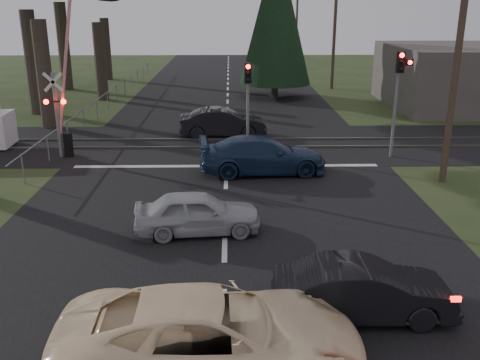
{
  "coord_description": "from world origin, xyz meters",
  "views": [
    {
      "loc": [
        0.18,
        -13.76,
        6.65
      ],
      "look_at": [
        0.48,
        2.38,
        1.3
      ],
      "focal_mm": 40.0,
      "sensor_mm": 36.0,
      "label": 1
    }
  ],
  "objects_px": {
    "dark_hatchback": "(363,291)",
    "dark_car_far": "(223,123)",
    "silver_car": "(198,213)",
    "utility_pole_far": "(297,20)",
    "blue_sedan": "(263,155)",
    "crossing_signal": "(62,112)",
    "traffic_signal_center": "(248,92)",
    "utility_pole_near": "(457,59)",
    "traffic_signal_right": "(399,84)",
    "cream_coupe": "(211,336)",
    "utility_pole_mid": "(335,29)"
  },
  "relations": [
    {
      "from": "traffic_signal_center",
      "to": "utility_pole_far",
      "type": "relative_size",
      "value": 0.46
    },
    {
      "from": "cream_coupe",
      "to": "utility_pole_mid",
      "type": "bearing_deg",
      "value": -15.6
    },
    {
      "from": "blue_sedan",
      "to": "dark_car_far",
      "type": "xyz_separation_m",
      "value": [
        -1.7,
        6.33,
        -0.01
      ]
    },
    {
      "from": "utility_pole_far",
      "to": "utility_pole_mid",
      "type": "bearing_deg",
      "value": -90.0
    },
    {
      "from": "utility_pole_far",
      "to": "dark_hatchback",
      "type": "height_order",
      "value": "utility_pole_far"
    },
    {
      "from": "traffic_signal_center",
      "to": "cream_coupe",
      "type": "relative_size",
      "value": 0.72
    },
    {
      "from": "traffic_signal_center",
      "to": "utility_pole_far",
      "type": "distance_m",
      "value": 44.99
    },
    {
      "from": "utility_pole_far",
      "to": "utility_pole_near",
      "type": "bearing_deg",
      "value": -90.0
    },
    {
      "from": "cream_coupe",
      "to": "dark_car_far",
      "type": "relative_size",
      "value": 1.28
    },
    {
      "from": "utility_pole_far",
      "to": "dark_hatchback",
      "type": "bearing_deg",
      "value": -95.3
    },
    {
      "from": "utility_pole_mid",
      "to": "utility_pole_far",
      "type": "distance_m",
      "value": 25.0
    },
    {
      "from": "utility_pole_near",
      "to": "blue_sedan",
      "type": "distance_m",
      "value": 8.15
    },
    {
      "from": "crossing_signal",
      "to": "silver_car",
      "type": "relative_size",
      "value": 1.83
    },
    {
      "from": "traffic_signal_right",
      "to": "utility_pole_near",
      "type": "relative_size",
      "value": 0.52
    },
    {
      "from": "traffic_signal_right",
      "to": "utility_pole_near",
      "type": "xyz_separation_m",
      "value": [
        0.95,
        -3.47,
        1.41
      ]
    },
    {
      "from": "utility_pole_near",
      "to": "cream_coupe",
      "type": "bearing_deg",
      "value": -127.69
    },
    {
      "from": "utility_pole_near",
      "to": "silver_car",
      "type": "distance_m",
      "value": 11.23
    },
    {
      "from": "traffic_signal_center",
      "to": "traffic_signal_right",
      "type": "bearing_deg",
      "value": -10.41
    },
    {
      "from": "silver_car",
      "to": "blue_sedan",
      "type": "height_order",
      "value": "blue_sedan"
    },
    {
      "from": "cream_coupe",
      "to": "dark_car_far",
      "type": "xyz_separation_m",
      "value": [
        0.0,
        18.85,
        -0.06
      ]
    },
    {
      "from": "crossing_signal",
      "to": "dark_hatchback",
      "type": "distance_m",
      "value": 16.86
    },
    {
      "from": "traffic_signal_center",
      "to": "dark_hatchback",
      "type": "relative_size",
      "value": 1.03
    },
    {
      "from": "silver_car",
      "to": "dark_car_far",
      "type": "distance_m",
      "value": 12.36
    },
    {
      "from": "utility_pole_near",
      "to": "dark_hatchback",
      "type": "xyz_separation_m",
      "value": [
        -5.42,
        -9.45,
        -4.07
      ]
    },
    {
      "from": "utility_pole_mid",
      "to": "silver_car",
      "type": "xyz_separation_m",
      "value": [
        -9.32,
        -28.76,
        -4.08
      ]
    },
    {
      "from": "utility_pole_near",
      "to": "dark_car_far",
      "type": "xyz_separation_m",
      "value": [
        -8.7,
        7.58,
        -3.99
      ]
    },
    {
      "from": "cream_coupe",
      "to": "silver_car",
      "type": "bearing_deg",
      "value": 3.66
    },
    {
      "from": "utility_pole_far",
      "to": "blue_sedan",
      "type": "bearing_deg",
      "value": -98.34
    },
    {
      "from": "traffic_signal_center",
      "to": "utility_pole_far",
      "type": "bearing_deg",
      "value": 80.4
    },
    {
      "from": "utility_pole_mid",
      "to": "dark_car_far",
      "type": "bearing_deg",
      "value": -117.92
    },
    {
      "from": "utility_pole_mid",
      "to": "utility_pole_far",
      "type": "xyz_separation_m",
      "value": [
        0.0,
        25.0,
        0.0
      ]
    },
    {
      "from": "utility_pole_near",
      "to": "traffic_signal_right",
      "type": "bearing_deg",
      "value": 105.34
    },
    {
      "from": "utility_pole_mid",
      "to": "blue_sedan",
      "type": "distance_m",
      "value": 24.13
    },
    {
      "from": "crossing_signal",
      "to": "traffic_signal_right",
      "type": "relative_size",
      "value": 1.48
    },
    {
      "from": "utility_pole_far",
      "to": "blue_sedan",
      "type": "height_order",
      "value": "utility_pole_far"
    },
    {
      "from": "utility_pole_mid",
      "to": "utility_pole_far",
      "type": "relative_size",
      "value": 1.0
    },
    {
      "from": "utility_pole_far",
      "to": "cream_coupe",
      "type": "distance_m",
      "value": 61.02
    },
    {
      "from": "utility_pole_mid",
      "to": "dark_hatchback",
      "type": "xyz_separation_m",
      "value": [
        -5.42,
        -33.45,
        -4.07
      ]
    },
    {
      "from": "crossing_signal",
      "to": "traffic_signal_center",
      "type": "relative_size",
      "value": 1.7
    },
    {
      "from": "traffic_signal_right",
      "to": "utility_pole_near",
      "type": "distance_m",
      "value": 3.87
    },
    {
      "from": "dark_hatchback",
      "to": "dark_car_far",
      "type": "distance_m",
      "value": 17.34
    },
    {
      "from": "utility_pole_far",
      "to": "blue_sedan",
      "type": "xyz_separation_m",
      "value": [
        -7.0,
        -47.75,
        -3.97
      ]
    },
    {
      "from": "utility_pole_mid",
      "to": "dark_car_far",
      "type": "height_order",
      "value": "utility_pole_mid"
    },
    {
      "from": "utility_pole_near",
      "to": "dark_hatchback",
      "type": "height_order",
      "value": "utility_pole_near"
    },
    {
      "from": "crossing_signal",
      "to": "silver_car",
      "type": "height_order",
      "value": "crossing_signal"
    },
    {
      "from": "dark_car_far",
      "to": "utility_pole_near",
      "type": "bearing_deg",
      "value": -134.11
    },
    {
      "from": "traffic_signal_right",
      "to": "blue_sedan",
      "type": "xyz_separation_m",
      "value": [
        -6.05,
        -2.22,
        -2.56
      ]
    },
    {
      "from": "crossing_signal",
      "to": "dark_hatchback",
      "type": "bearing_deg",
      "value": -51.95
    },
    {
      "from": "utility_pole_near",
      "to": "utility_pole_mid",
      "type": "bearing_deg",
      "value": 90.0
    },
    {
      "from": "utility_pole_near",
      "to": "silver_car",
      "type": "xyz_separation_m",
      "value": [
        -9.32,
        -4.76,
        -4.08
      ]
    }
  ]
}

